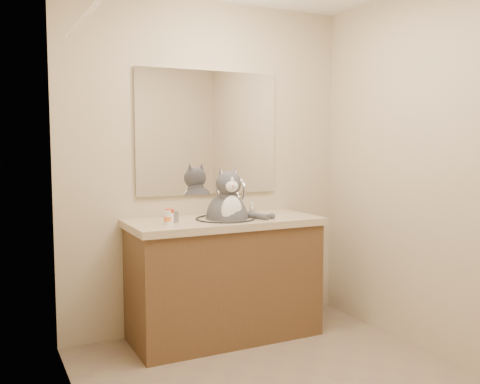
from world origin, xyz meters
The scene contains 8 objects.
room centered at (0.00, 0.00, 1.20)m, with size 2.22×2.52×2.42m.
vanity centered at (0.00, 0.96, 0.44)m, with size 1.34×0.59×1.12m.
mirror centered at (0.00, 1.24, 1.45)m, with size 1.10×0.02×0.90m, color white.
shower_curtain centered at (-1.05, 0.10, 1.03)m, with size 0.02×1.30×1.93m.
cat centered at (0.02, 0.94, 0.88)m, with size 0.41×0.37×0.58m.
pill_bottle_redcap centered at (-0.43, 0.89, 0.90)m, with size 0.07×0.07×0.10m.
pill_bottle_orange centered at (-0.44, 0.88, 0.90)m, with size 0.07×0.07×0.09m.
grey_canister centered at (-0.37, 0.95, 0.89)m, with size 0.06×0.06×0.08m.
Camera 1 is at (-1.53, -2.40, 1.39)m, focal length 40.00 mm.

